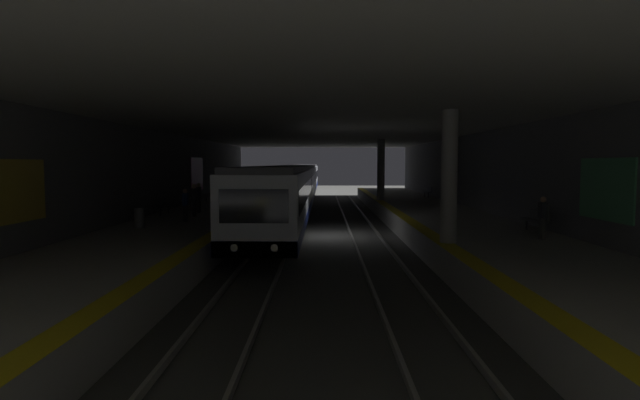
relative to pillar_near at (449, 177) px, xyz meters
name	(u,v)px	position (x,y,z in m)	size (l,w,h in m)	color
ground_plane	(323,236)	(8.57, 4.35, -3.33)	(120.00, 120.00, 0.00)	#42423F
track_left	(365,235)	(8.57, 2.15, -3.25)	(60.00, 1.53, 0.16)	gray
track_right	(280,235)	(8.57, 6.55, -3.25)	(60.00, 1.53, 0.16)	gray
platform_left	(449,226)	(8.57, -2.20, -2.80)	(60.00, 5.30, 1.06)	#A8A59E
platform_right	(197,226)	(8.57, 10.90, -2.80)	(60.00, 5.30, 1.06)	#A8A59E
wall_left	(506,183)	(8.57, -5.10, -0.52)	(60.00, 0.56, 5.60)	slate
wall_right	(140,182)	(8.58, 13.80, -0.52)	(60.00, 0.56, 5.60)	slate
ceiling_slab	(323,124)	(8.57, 4.35, 2.47)	(60.00, 19.40, 0.40)	beige
pillar_near	(449,177)	(0.00, 0.00, 0.00)	(0.56, 0.56, 4.55)	gray
pillar_far	(381,170)	(20.07, 0.00, 0.00)	(0.56, 0.56, 4.55)	gray
metro_train	(299,183)	(28.18, 6.55, -1.30)	(58.74, 2.83, 3.49)	#B7BCC6
bench_left_near	(536,219)	(2.71, -4.18, -1.75)	(1.70, 0.47, 0.86)	#262628
bench_left_mid	(428,191)	(23.24, -4.18, -1.75)	(1.70, 0.47, 0.86)	#262628
bench_right_near	(163,205)	(9.27, 12.88, -1.75)	(1.70, 0.47, 0.86)	#262628
bench_right_mid	(186,199)	(13.77, 12.88, -1.75)	(1.70, 0.47, 0.86)	#262628
bench_right_far	(207,194)	(19.40, 12.88, -1.75)	(1.70, 0.47, 0.86)	#262628
person_waiting_near	(185,204)	(6.10, 10.79, -1.44)	(0.60, 0.22, 1.55)	#373737
person_walking_mid	(543,216)	(0.75, -3.57, -1.44)	(0.60, 0.22, 1.55)	#3E3E3E
person_standing_far	(199,197)	(10.43, 11.25, -1.38)	(0.60, 0.23, 1.65)	#313131
person_boarding	(194,199)	(8.46, 10.99, -1.37)	(0.60, 0.23, 1.67)	#303030
trash_bin	(139,218)	(3.91, 12.15, -1.85)	(0.44, 0.44, 0.85)	#595B5E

